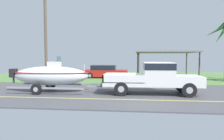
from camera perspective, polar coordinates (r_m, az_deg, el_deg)
The scene contains 6 objects.
ground at distance 20.65m, azimuth 7.62°, elevation -2.55°, with size 36.00×22.00×0.11m.
pickup_truck_towing at distance 12.31m, azimuth 12.85°, elevation -1.81°, with size 5.92×1.99×1.90m.
boat_on_trailer at distance 13.29m, azimuth -17.08°, elevation -1.50°, with size 5.97×2.25×2.26m.
parked_sedan_near at distance 21.18m, azimuth -1.90°, elevation -0.51°, with size 4.52×1.92×1.38m.
carport_awning at distance 23.58m, azimuth 14.85°, elevation 4.79°, with size 6.53×5.40×2.86m.
utility_pole at distance 18.66m, azimuth -18.39°, elevation 10.68°, with size 0.24×1.80×8.79m.
Camera 1 is at (-0.55, -12.14, 2.20)m, focal length 32.13 mm.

